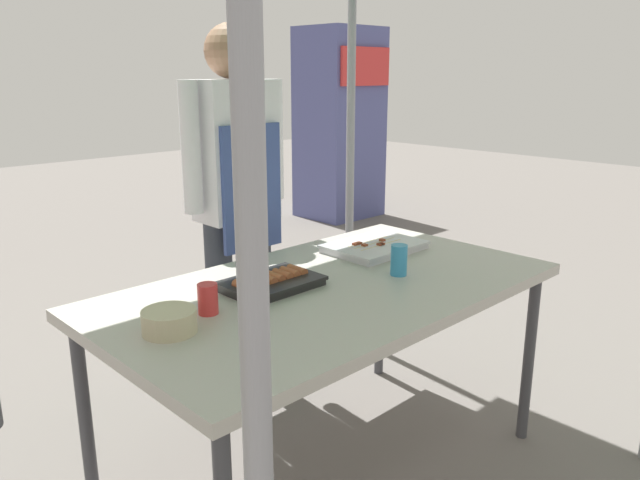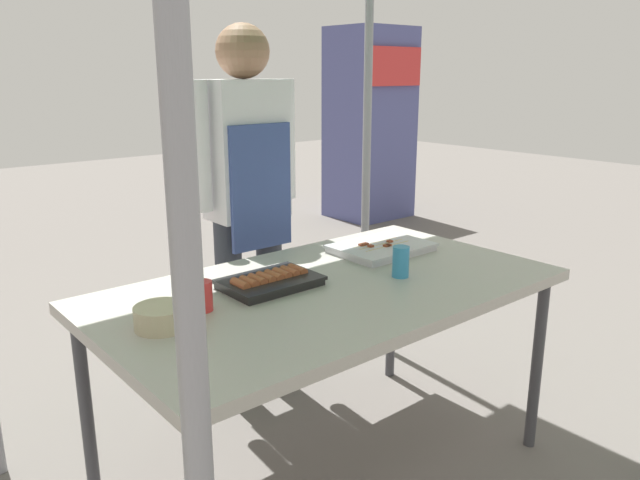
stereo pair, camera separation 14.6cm
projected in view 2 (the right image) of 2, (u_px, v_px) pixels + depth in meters
The scene contains 9 objects.
ground_plane at pixel (328, 472), 2.33m from camera, with size 18.00×18.00×0.00m, color #66605B.
stall_table at pixel (329, 299), 2.15m from camera, with size 1.60×0.90×0.75m.
tray_grilled_sausages at pixel (270, 281), 2.11m from camera, with size 0.33×0.23×0.05m.
tray_meat_skewers at pixel (381, 248), 2.52m from camera, with size 0.38×0.28×0.04m.
condiment_bowl at pixel (161, 317), 1.77m from camera, with size 0.16×0.16×0.07m, color #BFB28C.
drink_cup_near_edge at pixel (401, 262), 2.20m from camera, with size 0.06×0.06×0.11m, color #338CBF.
drink_cup_by_wok at pixel (203, 296), 1.89m from camera, with size 0.06×0.06×0.09m, color red.
vendor_woman at pixel (247, 184), 2.70m from camera, with size 0.52×0.23×1.66m.
neighbor_stall_right at pixel (370, 124), 6.24m from camera, with size 0.74×0.68×1.89m.
Camera 2 is at (-1.32, -1.52, 1.46)m, focal length 34.60 mm.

